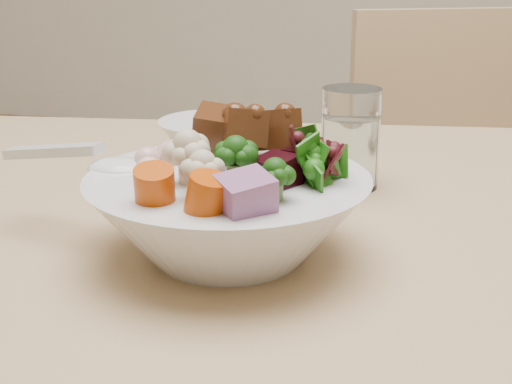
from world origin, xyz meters
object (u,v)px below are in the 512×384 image
(chair_far, at_px, (458,207))
(food_bowl, at_px, (231,210))
(dining_table, at_px, (458,286))
(side_bowl, at_px, (212,138))
(water_glass, at_px, (350,142))

(chair_far, bearing_deg, food_bowl, -129.99)
(chair_far, bearing_deg, dining_table, -116.12)
(dining_table, bearing_deg, side_bowl, 143.11)
(water_glass, height_order, side_bowl, water_glass)
(water_glass, bearing_deg, food_bowl, -111.40)
(chair_far, distance_m, food_bowl, 0.88)
(dining_table, relative_size, chair_far, 1.85)
(water_glass, relative_size, side_bowl, 0.81)
(food_bowl, xyz_separation_m, water_glass, (0.09, 0.22, 0.01))
(dining_table, distance_m, food_bowl, 0.27)
(food_bowl, bearing_deg, side_bowl, 108.42)
(chair_far, relative_size, food_bowl, 3.39)
(dining_table, bearing_deg, water_glass, 137.19)
(chair_far, bearing_deg, side_bowl, -148.76)
(dining_table, height_order, food_bowl, food_bowl)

